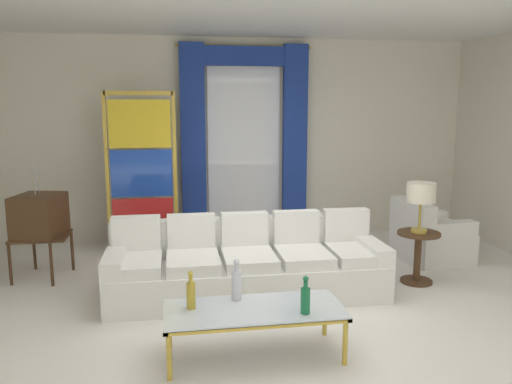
{
  "coord_description": "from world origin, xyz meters",
  "views": [
    {
      "loc": [
        -1.0,
        -4.61,
        2.03
      ],
      "look_at": [
        -0.07,
        0.9,
        1.05
      ],
      "focal_mm": 35.35,
      "sensor_mm": 36.0,
      "label": 1
    }
  ],
  "objects_px": {
    "bottle_blue_decanter": "(236,283)",
    "round_side_table": "(418,253)",
    "bottle_crystal_tall": "(191,294)",
    "armchair_white": "(428,239)",
    "stained_glass_divider": "(142,176)",
    "couch_white_long": "(247,266)",
    "bottle_amber_squat": "(306,299)",
    "coffee_table": "(254,312)",
    "vintage_tv": "(39,217)",
    "table_lamp_brass": "(421,195)",
    "peacock_figurine": "(178,241)"
  },
  "relations": [
    {
      "from": "armchair_white",
      "to": "table_lamp_brass",
      "type": "height_order",
      "value": "table_lamp_brass"
    },
    {
      "from": "coffee_table",
      "to": "peacock_figurine",
      "type": "height_order",
      "value": "peacock_figurine"
    },
    {
      "from": "vintage_tv",
      "to": "table_lamp_brass",
      "type": "distance_m",
      "value": 4.39
    },
    {
      "from": "armchair_white",
      "to": "stained_glass_divider",
      "type": "relative_size",
      "value": 0.4
    },
    {
      "from": "bottle_crystal_tall",
      "to": "peacock_figurine",
      "type": "distance_m",
      "value": 2.78
    },
    {
      "from": "vintage_tv",
      "to": "table_lamp_brass",
      "type": "relative_size",
      "value": 2.36
    },
    {
      "from": "couch_white_long",
      "to": "bottle_amber_squat",
      "type": "height_order",
      "value": "couch_white_long"
    },
    {
      "from": "vintage_tv",
      "to": "couch_white_long",
      "type": "bearing_deg",
      "value": -21.47
    },
    {
      "from": "vintage_tv",
      "to": "armchair_white",
      "type": "xyz_separation_m",
      "value": [
        4.83,
        -0.13,
        -0.44
      ]
    },
    {
      "from": "armchair_white",
      "to": "coffee_table",
      "type": "bearing_deg",
      "value": -141.13
    },
    {
      "from": "coffee_table",
      "to": "bottle_crystal_tall",
      "type": "xyz_separation_m",
      "value": [
        -0.5,
        0.07,
        0.16
      ]
    },
    {
      "from": "armchair_white",
      "to": "peacock_figurine",
      "type": "bearing_deg",
      "value": 168.11
    },
    {
      "from": "bottle_amber_squat",
      "to": "round_side_table",
      "type": "bearing_deg",
      "value": 41.61
    },
    {
      "from": "coffee_table",
      "to": "peacock_figurine",
      "type": "distance_m",
      "value": 2.9
    },
    {
      "from": "couch_white_long",
      "to": "vintage_tv",
      "type": "height_order",
      "value": "vintage_tv"
    },
    {
      "from": "bottle_amber_squat",
      "to": "peacock_figurine",
      "type": "xyz_separation_m",
      "value": [
        -0.95,
        3.0,
        -0.31
      ]
    },
    {
      "from": "bottle_blue_decanter",
      "to": "bottle_crystal_tall",
      "type": "height_order",
      "value": "bottle_blue_decanter"
    },
    {
      "from": "coffee_table",
      "to": "bottle_blue_decanter",
      "type": "bearing_deg",
      "value": 119.12
    },
    {
      "from": "bottle_crystal_tall",
      "to": "stained_glass_divider",
      "type": "distance_m",
      "value": 3.17
    },
    {
      "from": "couch_white_long",
      "to": "table_lamp_brass",
      "type": "relative_size",
      "value": 5.13
    },
    {
      "from": "coffee_table",
      "to": "round_side_table",
      "type": "relative_size",
      "value": 2.42
    },
    {
      "from": "couch_white_long",
      "to": "bottle_crystal_tall",
      "type": "bearing_deg",
      "value": -116.38
    },
    {
      "from": "bottle_blue_decanter",
      "to": "bottle_crystal_tall",
      "type": "bearing_deg",
      "value": -160.96
    },
    {
      "from": "couch_white_long",
      "to": "bottle_blue_decanter",
      "type": "height_order",
      "value": "couch_white_long"
    },
    {
      "from": "bottle_crystal_tall",
      "to": "vintage_tv",
      "type": "bearing_deg",
      "value": 126.96
    },
    {
      "from": "round_side_table",
      "to": "bottle_amber_squat",
      "type": "bearing_deg",
      "value": -138.39
    },
    {
      "from": "bottle_crystal_tall",
      "to": "bottle_blue_decanter",
      "type": "bearing_deg",
      "value": 19.04
    },
    {
      "from": "bottle_crystal_tall",
      "to": "bottle_amber_squat",
      "type": "distance_m",
      "value": 0.91
    },
    {
      "from": "armchair_white",
      "to": "stained_glass_divider",
      "type": "bearing_deg",
      "value": 164.8
    },
    {
      "from": "coffee_table",
      "to": "table_lamp_brass",
      "type": "distance_m",
      "value": 2.62
    },
    {
      "from": "stained_glass_divider",
      "to": "coffee_table",
      "type": "bearing_deg",
      "value": -72.0
    },
    {
      "from": "stained_glass_divider",
      "to": "table_lamp_brass",
      "type": "height_order",
      "value": "stained_glass_divider"
    },
    {
      "from": "bottle_amber_squat",
      "to": "couch_white_long",
      "type": "bearing_deg",
      "value": 98.65
    },
    {
      "from": "couch_white_long",
      "to": "armchair_white",
      "type": "xyz_separation_m",
      "value": [
        2.53,
        0.78,
        -0.02
      ]
    },
    {
      "from": "armchair_white",
      "to": "peacock_figurine",
      "type": "relative_size",
      "value": 1.46
    },
    {
      "from": "peacock_figurine",
      "to": "table_lamp_brass",
      "type": "relative_size",
      "value": 1.05
    },
    {
      "from": "vintage_tv",
      "to": "stained_glass_divider",
      "type": "xyz_separation_m",
      "value": [
        1.13,
        0.88,
        0.33
      ]
    },
    {
      "from": "coffee_table",
      "to": "bottle_crystal_tall",
      "type": "distance_m",
      "value": 0.53
    },
    {
      "from": "peacock_figurine",
      "to": "bottle_crystal_tall",
      "type": "bearing_deg",
      "value": -88.58
    },
    {
      "from": "couch_white_long",
      "to": "bottle_blue_decanter",
      "type": "relative_size",
      "value": 8.33
    },
    {
      "from": "bottle_crystal_tall",
      "to": "bottle_amber_squat",
      "type": "height_order",
      "value": "bottle_crystal_tall"
    },
    {
      "from": "bottle_amber_squat",
      "to": "round_side_table",
      "type": "height_order",
      "value": "bottle_amber_squat"
    },
    {
      "from": "table_lamp_brass",
      "to": "bottle_amber_squat",
      "type": "bearing_deg",
      "value": -138.39
    },
    {
      "from": "bottle_crystal_tall",
      "to": "round_side_table",
      "type": "bearing_deg",
      "value": 26.51
    },
    {
      "from": "couch_white_long",
      "to": "vintage_tv",
      "type": "relative_size",
      "value": 2.17
    },
    {
      "from": "couch_white_long",
      "to": "round_side_table",
      "type": "height_order",
      "value": "couch_white_long"
    },
    {
      "from": "armchair_white",
      "to": "stained_glass_divider",
      "type": "distance_m",
      "value": 3.91
    },
    {
      "from": "bottle_blue_decanter",
      "to": "table_lamp_brass",
      "type": "distance_m",
      "value": 2.57
    },
    {
      "from": "bottle_blue_decanter",
      "to": "round_side_table",
      "type": "distance_m",
      "value": 2.54
    },
    {
      "from": "bottle_amber_squat",
      "to": "stained_glass_divider",
      "type": "xyz_separation_m",
      "value": [
        -1.41,
        3.33,
        0.53
      ]
    }
  ]
}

